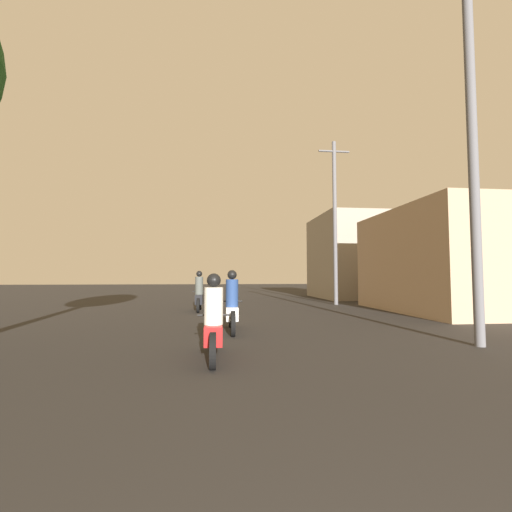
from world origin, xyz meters
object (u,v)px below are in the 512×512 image
Objects in this scene: motorcycle_red at (214,325)px; utility_pole_near at (473,144)px; motorcycle_black at (199,295)px; building_right_near at (458,261)px; motorcycle_white at (232,307)px; building_right_far at (349,257)px; utility_pole_far at (335,219)px.

utility_pole_near is at bearing 12.73° from motorcycle_red.
motorcycle_black is 10.60m from building_right_near.
utility_pole_near reaches higher than motorcycle_red.
utility_pole_near is (4.93, -2.41, 3.56)m from motorcycle_white.
motorcycle_white is at bearing -122.75° from building_right_far.
utility_pole_far reaches higher than utility_pole_near.
utility_pole_near is (-4.37, -6.39, 2.15)m from building_right_near.
utility_pole_near is 0.97× the size of utility_pole_far.
motorcycle_white is at bearing -125.56° from utility_pole_far.
motorcycle_red is at bearing -144.72° from building_right_near.
building_right_far reaches higher than motorcycle_black.
motorcycle_white is at bearing 153.98° from utility_pole_near.
motorcycle_white is at bearing -76.52° from motorcycle_black.
motorcycle_red is at bearing -118.89° from building_right_far.
motorcycle_black reaches higher than motorcycle_red.
building_right_far is at bearing 68.51° from motorcycle_red.
utility_pole_far is (0.55, 10.07, 0.11)m from utility_pole_near.
utility_pole_far is (5.91, 10.57, 3.72)m from motorcycle_red.
motorcycle_white is at bearing -156.84° from building_right_near.
motorcycle_red is 12.01m from building_right_near.
motorcycle_black is 0.24× the size of utility_pole_near.
building_right_far reaches higher than motorcycle_white.
utility_pole_far is at bearing 86.89° from utility_pole_near.
motorcycle_black is (-1.12, 5.25, 0.01)m from motorcycle_white.
motorcycle_black is 0.28× the size of building_right_near.
building_right_near is 5.77m from utility_pole_far.
building_right_near is (9.30, 3.98, 1.41)m from motorcycle_white.
motorcycle_white is (0.43, 2.91, 0.04)m from motorcycle_red.
motorcycle_black is 0.32× the size of building_right_far.
utility_pole_near is (6.06, -7.66, 3.55)m from motorcycle_black.
utility_pole_far is (-3.82, 3.69, 2.26)m from building_right_near.
motorcycle_red is 0.23× the size of utility_pole_far.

